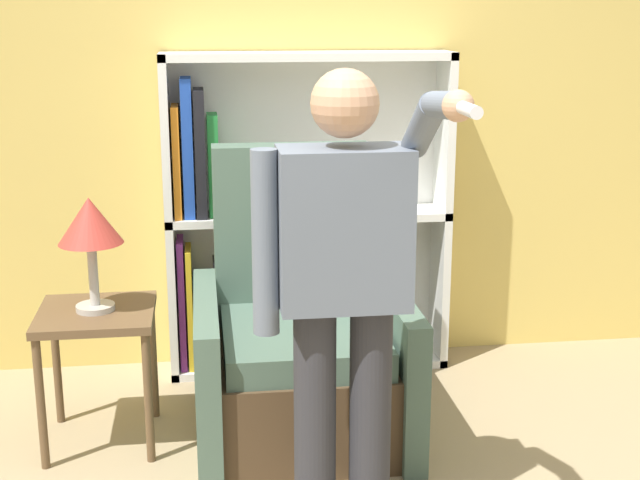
# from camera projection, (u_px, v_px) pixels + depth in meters

# --- Properties ---
(wall_back) EXTENTS (8.00, 0.06, 2.80)m
(wall_back) POSITION_uv_depth(u_px,v_px,m) (293.00, 98.00, 4.56)
(wall_back) COLOR #E0C160
(wall_back) RESTS_ON ground_plane
(bookcase) EXTENTS (1.44, 0.28, 1.64)m
(bookcase) POSITION_uv_depth(u_px,v_px,m) (276.00, 219.00, 4.55)
(bookcase) COLOR white
(bookcase) RESTS_ON ground_plane
(armchair) EXTENTS (0.92, 0.94, 1.24)m
(armchair) POSITION_uv_depth(u_px,v_px,m) (300.00, 349.00, 3.97)
(armchair) COLOR #4C3823
(armchair) RESTS_ON ground_plane
(person_standing) EXTENTS (0.59, 0.78, 1.66)m
(person_standing) POSITION_uv_depth(u_px,v_px,m) (344.00, 278.00, 3.02)
(person_standing) COLOR #2D2D33
(person_standing) RESTS_ON ground_plane
(side_table) EXTENTS (0.49, 0.49, 0.60)m
(side_table) POSITION_uv_depth(u_px,v_px,m) (97.00, 331.00, 3.79)
(side_table) COLOR brown
(side_table) RESTS_ON ground_plane
(table_lamp) EXTENTS (0.27, 0.27, 0.49)m
(table_lamp) POSITION_uv_depth(u_px,v_px,m) (90.00, 226.00, 3.68)
(table_lamp) COLOR #B7B2A8
(table_lamp) RESTS_ON side_table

